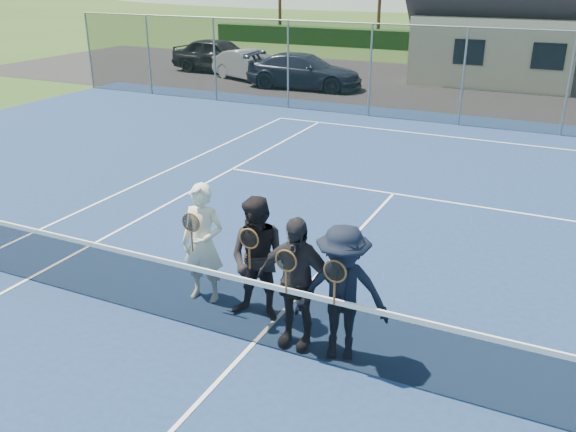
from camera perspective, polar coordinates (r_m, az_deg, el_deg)
name	(u,v)px	position (r m, az deg, el deg)	size (l,w,h in m)	color
ground	(490,91)	(26.59, 18.37, 11.02)	(220.00, 220.00, 0.00)	#2A4719
court_surface	(254,344)	(8.26, -3.17, -11.83)	(30.00, 30.00, 0.02)	navy
tarmac_carpark	(395,84)	(27.39, 9.94, 12.10)	(40.00, 12.00, 0.01)	black
hedge_row	(524,46)	(38.34, 21.23, 14.61)	(40.00, 1.20, 1.10)	black
car_a	(219,55)	(30.15, -6.45, 14.71)	(1.89, 4.69, 1.60)	black
car_b	(250,66)	(27.79, -3.57, 13.87)	(1.37, 3.94, 1.30)	gray
car_c	(304,71)	(25.85, 1.52, 13.40)	(1.96, 4.83, 1.40)	#1A2134
court_markings	(254,343)	(8.26, -3.17, -11.75)	(11.03, 23.83, 0.01)	white
tennis_net	(253,309)	(7.98, -3.25, -8.68)	(11.68, 0.08, 1.10)	slate
perimeter_fence	(463,77)	(20.00, 16.07, 12.39)	(30.07, 0.07, 3.02)	slate
player_a	(203,243)	(8.94, -7.95, -2.54)	(0.69, 0.53, 1.80)	silver
player_b	(259,260)	(8.37, -2.70, -4.12)	(0.93, 0.75, 1.80)	black
player_c	(295,282)	(7.79, 0.70, -6.24)	(1.07, 0.52, 1.80)	#252429
player_d	(342,293)	(7.57, 5.08, -7.22)	(1.30, 0.96, 1.80)	black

